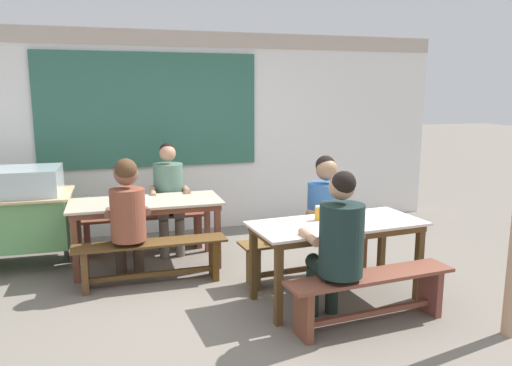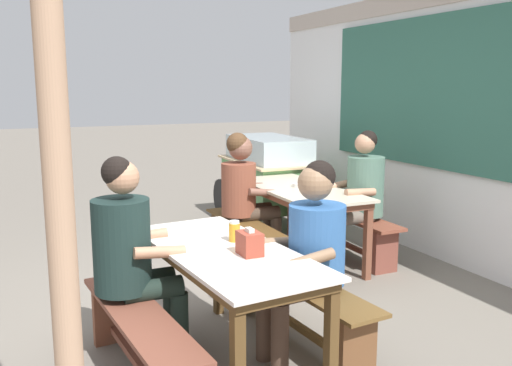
% 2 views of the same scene
% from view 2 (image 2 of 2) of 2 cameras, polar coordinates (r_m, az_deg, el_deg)
% --- Properties ---
extents(ground_plane, '(40.00, 40.00, 0.00)m').
position_cam_2_polar(ground_plane, '(4.31, -5.15, -13.26)').
color(ground_plane, slate).
extents(backdrop_wall, '(6.90, 0.23, 2.64)m').
position_cam_2_polar(backdrop_wall, '(5.43, 21.39, 6.10)').
color(backdrop_wall, white).
rests_on(backdrop_wall, ground_plane).
extents(dining_table_far, '(1.60, 0.72, 0.73)m').
position_cam_2_polar(dining_table_far, '(5.35, 4.47, -1.30)').
color(dining_table_far, beige).
rests_on(dining_table_far, ground_plane).
extents(dining_table_near, '(1.60, 0.81, 0.73)m').
position_cam_2_polar(dining_table_near, '(3.39, -3.18, -8.06)').
color(dining_table_near, silver).
rests_on(dining_table_near, ground_plane).
extents(bench_far_back, '(1.53, 0.30, 0.43)m').
position_cam_2_polar(bench_far_back, '(5.71, 9.26, -4.34)').
color(bench_far_back, brown).
rests_on(bench_far_back, ground_plane).
extents(bench_far_front, '(1.48, 0.29, 0.43)m').
position_cam_2_polar(bench_far_front, '(5.20, -0.90, -5.83)').
color(bench_far_front, '#563A1B').
rests_on(bench_far_front, ground_plane).
extents(bench_near_back, '(1.45, 0.41, 0.43)m').
position_cam_2_polar(bench_near_back, '(3.78, 4.50, -12.07)').
color(bench_near_back, brown).
rests_on(bench_near_back, ground_plane).
extents(bench_near_front, '(1.47, 0.41, 0.43)m').
position_cam_2_polar(bench_near_front, '(3.33, -11.88, -15.18)').
color(bench_near_front, brown).
rests_on(bench_near_front, ground_plane).
extents(food_cart, '(1.75, 0.86, 1.08)m').
position_cam_2_polar(food_cart, '(6.83, 1.21, 1.05)').
color(food_cart, '#609E5C').
rests_on(food_cart, ground_plane).
extents(person_right_near_table, '(0.49, 0.56, 1.25)m').
position_cam_2_polar(person_right_near_table, '(3.46, 5.51, -6.56)').
color(person_right_near_table, '#4D372A').
rests_on(person_right_near_table, ground_plane).
extents(person_near_front, '(0.46, 0.55, 1.29)m').
position_cam_2_polar(person_near_front, '(3.45, -12.72, -6.59)').
color(person_near_front, '#1C2A24').
rests_on(person_near_front, ground_plane).
extents(person_left_back_turned, '(0.45, 0.58, 1.26)m').
position_cam_2_polar(person_left_back_turned, '(5.30, -1.13, -0.55)').
color(person_left_back_turned, '#453529').
rests_on(person_left_back_turned, ground_plane).
extents(person_center_facing, '(0.47, 0.55, 1.28)m').
position_cam_2_polar(person_center_facing, '(5.34, 10.69, -0.71)').
color(person_center_facing, '#6B6055').
rests_on(person_center_facing, ground_plane).
extents(tissue_box, '(0.16, 0.12, 0.16)m').
position_cam_2_polar(tissue_box, '(3.23, -0.66, -6.21)').
color(tissue_box, '#9C3E2D').
rests_on(tissue_box, dining_table_near).
extents(condiment_jar, '(0.07, 0.07, 0.13)m').
position_cam_2_polar(condiment_jar, '(3.51, -2.23, -4.98)').
color(condiment_jar, orange).
rests_on(condiment_jar, dining_table_near).
extents(soup_bowl, '(0.15, 0.15, 0.04)m').
position_cam_2_polar(soup_bowl, '(5.38, 4.53, -0.21)').
color(soup_bowl, silver).
rests_on(soup_bowl, dining_table_far).
extents(wooden_support_post, '(0.10, 0.10, 2.50)m').
position_cam_2_polar(wooden_support_post, '(2.06, -19.51, -3.26)').
color(wooden_support_post, tan).
rests_on(wooden_support_post, ground_plane).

